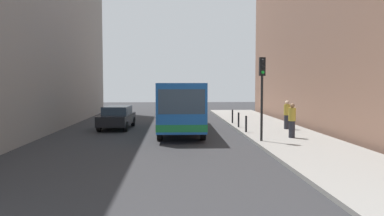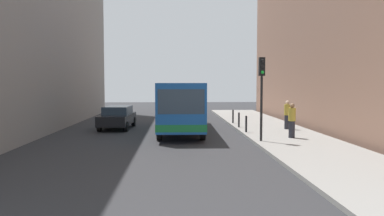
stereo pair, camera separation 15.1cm
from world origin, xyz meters
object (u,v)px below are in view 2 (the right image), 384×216
at_px(bollard_near, 246,124).
at_px(bollard_far, 233,116).
at_px(traffic_light, 262,83).
at_px(bollard_mid, 239,120).
at_px(pedestrian_near_signal, 292,120).
at_px(pedestrian_mid_sidewalk, 287,115).
at_px(bus, 181,103).
at_px(car_beside_bus, 117,117).
at_px(car_behind_bus, 177,107).

relative_size(bollard_near, bollard_far, 1.00).
relative_size(traffic_light, bollard_mid, 4.32).
relative_size(pedestrian_near_signal, pedestrian_mid_sidewalk, 1.02).
xyz_separation_m(bollard_mid, bollard_far, (0.00, 2.52, 0.00)).
distance_m(bus, car_beside_bus, 4.43).
bearing_deg(traffic_light, bollard_far, 90.68).
height_order(car_beside_bus, car_behind_bus, same).
relative_size(car_behind_bus, pedestrian_near_signal, 2.48).
bearing_deg(car_behind_bus, traffic_light, 101.07).
bearing_deg(bollard_mid, pedestrian_mid_sidewalk, -21.91).
bearing_deg(car_beside_bus, pedestrian_mid_sidewalk, 172.66).
bearing_deg(car_behind_bus, bollard_near, 103.88).
relative_size(bus, traffic_light, 2.69).
xyz_separation_m(car_behind_bus, bollard_near, (3.90, -13.48, -0.16)).
bearing_deg(pedestrian_near_signal, bollard_mid, -55.52).
height_order(traffic_light, bollard_near, traffic_light).
bearing_deg(bollard_far, pedestrian_mid_sidewalk, -52.37).
height_order(bus, pedestrian_mid_sidewalk, bus).
xyz_separation_m(car_behind_bus, pedestrian_near_signal, (5.84, -15.86, 0.27)).
bearing_deg(bollard_far, traffic_light, -89.32).
bearing_deg(traffic_light, bollard_near, 91.68).
distance_m(bollard_near, bollard_far, 5.04).
bearing_deg(bus, bollard_near, 152.10).
height_order(bollard_near, bollard_far, same).
distance_m(traffic_light, pedestrian_mid_sidewalk, 5.85).
bearing_deg(pedestrian_near_signal, bollard_far, -62.48).
xyz_separation_m(car_beside_bus, pedestrian_mid_sidewalk, (10.73, -1.95, 0.26)).
relative_size(car_behind_bus, bollard_mid, 4.70).
bearing_deg(bollard_mid, traffic_light, -89.03).
distance_m(car_behind_bus, bollard_far, 9.30).
bearing_deg(bollard_mid, pedestrian_near_signal, -68.34).
distance_m(car_behind_bus, traffic_light, 17.50).
xyz_separation_m(bollard_near, pedestrian_mid_sidewalk, (2.81, 1.39, 0.41)).
bearing_deg(bus, car_beside_bus, -16.53).
xyz_separation_m(bus, bollard_mid, (3.77, 0.46, -1.10)).
xyz_separation_m(traffic_light, bollard_near, (-0.10, 3.41, -2.38)).
bearing_deg(bollard_mid, car_beside_bus, 174.10).
height_order(car_beside_bus, pedestrian_near_signal, pedestrian_near_signal).
bearing_deg(car_behind_bus, pedestrian_mid_sidewalk, 116.78).
height_order(pedestrian_near_signal, pedestrian_mid_sidewalk, pedestrian_near_signal).
distance_m(car_behind_bus, pedestrian_mid_sidewalk, 13.83).
bearing_deg(car_beside_bus, traffic_light, 142.88).
xyz_separation_m(car_behind_bus, bollard_mid, (3.90, -10.97, -0.16)).
distance_m(bus, car_behind_bus, 11.47).
height_order(car_behind_bus, bollard_mid, car_behind_bus).
bearing_deg(pedestrian_near_signal, pedestrian_mid_sidewalk, -90.17).
distance_m(bus, bollard_near, 4.44).
bearing_deg(pedestrian_mid_sidewalk, traffic_light, -28.15).
distance_m(car_beside_bus, pedestrian_near_signal, 11.40).
relative_size(car_beside_bus, traffic_light, 1.09).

